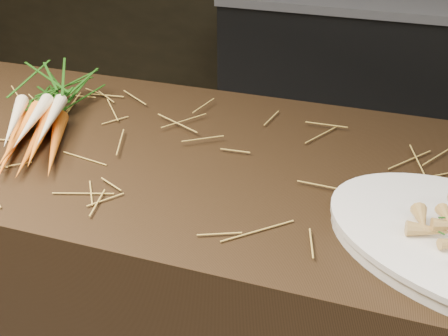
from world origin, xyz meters
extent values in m
cube|color=black|center=(0.00, 0.30, 0.45)|extent=(2.40, 0.70, 0.90)
cube|color=black|center=(0.30, 2.18, 0.40)|extent=(1.80, 0.60, 0.80)
cube|color=#99999E|center=(0.30, 2.18, 0.82)|extent=(1.82, 0.62, 0.04)
cone|color=#D5590B|center=(-0.45, 0.18, 0.92)|extent=(0.15, 0.26, 0.04)
cone|color=#D5590B|center=(-0.41, 0.20, 0.92)|extent=(0.13, 0.27, 0.04)
cone|color=#D5590B|center=(-0.37, 0.21, 0.92)|extent=(0.16, 0.26, 0.04)
cone|color=#D5590B|center=(-0.43, 0.18, 0.95)|extent=(0.13, 0.27, 0.04)
cone|color=#D5590B|center=(-0.39, 0.20, 0.95)|extent=(0.15, 0.27, 0.04)
cone|color=beige|center=(-0.44, 0.19, 0.97)|extent=(0.15, 0.24, 0.04)
cone|color=beige|center=(-0.40, 0.20, 0.97)|extent=(0.12, 0.25, 0.04)
cone|color=beige|center=(-0.38, 0.22, 0.97)|extent=(0.13, 0.25, 0.04)
ellipsoid|color=#1C5812|center=(-0.50, 0.41, 0.95)|extent=(0.24, 0.28, 0.09)
camera|label=1|loc=(0.31, -0.66, 1.47)|focal=45.00mm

